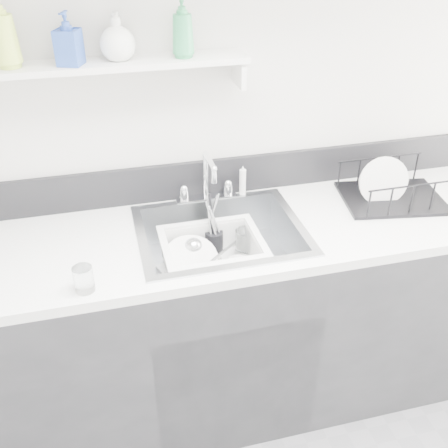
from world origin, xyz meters
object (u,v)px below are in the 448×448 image
object	(u,v)px
wash_tub	(212,257)
dish_rack	(394,184)
counter_run	(221,320)
sink	(221,250)

from	to	relation	value
wash_tub	dish_rack	xyz separation A→B (m)	(0.81, 0.09, 0.17)
counter_run	sink	distance (m)	0.37
counter_run	sink	size ratio (longest dim) A/B	5.00
wash_tub	counter_run	bearing A→B (deg)	38.61
sink	counter_run	bearing A→B (deg)	0.00
counter_run	dish_rack	size ratio (longest dim) A/B	7.69
wash_tub	dish_rack	bearing A→B (deg)	6.59
counter_run	sink	bearing A→B (deg)	0.00
counter_run	wash_tub	xyz separation A→B (m)	(-0.04, -0.03, 0.37)
wash_tub	dish_rack	size ratio (longest dim) A/B	0.92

